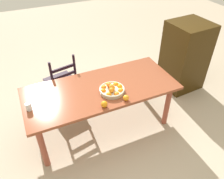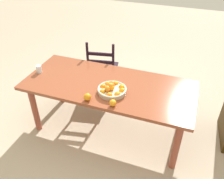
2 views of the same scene
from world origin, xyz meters
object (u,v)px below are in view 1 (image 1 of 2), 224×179
at_px(chair_near_window, 62,82).
at_px(drinking_glass, 28,107).
at_px(fruit_bowl, 112,90).
at_px(orange_loose_0, 126,98).
at_px(cabinet, 185,56).
at_px(dining_table, 101,93).
at_px(orange_loose_1, 104,104).

height_order(chair_near_window, drinking_glass, chair_near_window).
xyz_separation_m(fruit_bowl, orange_loose_0, (0.09, -0.22, -0.00)).
relative_size(cabinet, fruit_bowl, 3.64).
xyz_separation_m(chair_near_window, drinking_glass, (-0.54, -0.78, 0.33)).
distance_m(cabinet, drinking_glass, 2.67).
height_order(fruit_bowl, drinking_glass, fruit_bowl).
bearing_deg(cabinet, orange_loose_0, -157.64).
distance_m(dining_table, cabinet, 1.76).
bearing_deg(orange_loose_0, orange_loose_1, -179.64).
bearing_deg(orange_loose_1, cabinet, 22.61).
bearing_deg(dining_table, orange_loose_1, -105.89).
bearing_deg(orange_loose_0, dining_table, 117.01).
height_order(chair_near_window, fruit_bowl, chair_near_window).
height_order(fruit_bowl, orange_loose_1, fruit_bowl).
xyz_separation_m(orange_loose_1, drinking_glass, (-0.81, 0.31, 0.01)).
bearing_deg(dining_table, cabinet, 12.97).
bearing_deg(orange_loose_0, drinking_glass, 164.22).
bearing_deg(drinking_glass, orange_loose_0, -15.78).
height_order(dining_table, cabinet, cabinet).
height_order(chair_near_window, orange_loose_0, chair_near_window).
relative_size(chair_near_window, drinking_glass, 10.01).
relative_size(cabinet, orange_loose_1, 14.89).
distance_m(chair_near_window, fruit_bowl, 1.04).
distance_m(chair_near_window, orange_loose_1, 1.17).
bearing_deg(drinking_glass, orange_loose_1, -21.01).
xyz_separation_m(dining_table, chair_near_window, (-0.38, 0.73, -0.20)).
bearing_deg(orange_loose_0, cabinet, 26.26).
bearing_deg(fruit_bowl, drinking_glass, 174.63).
xyz_separation_m(orange_loose_0, orange_loose_1, (-0.29, -0.00, 0.00)).
bearing_deg(drinking_glass, chair_near_window, 55.24).
xyz_separation_m(fruit_bowl, orange_loose_1, (-0.20, -0.22, 0.00)).
height_order(dining_table, chair_near_window, chair_near_window).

